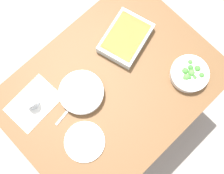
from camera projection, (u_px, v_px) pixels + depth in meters
ground_plane at (112, 108)px, 2.24m from camera, size 6.00×6.00×0.00m
dining_table at (112, 91)px, 1.61m from camera, size 1.20×0.90×0.74m
placemat at (33, 103)px, 1.50m from camera, size 0.29×0.22×0.00m
stew_bowl at (82, 93)px, 1.48m from camera, size 0.25×0.25×0.06m
broccoli_bowl at (189, 74)px, 1.51m from camera, size 0.22×0.22×0.07m
baking_dish at (126, 38)px, 1.56m from camera, size 0.35×0.29×0.06m
drink_cup at (32, 102)px, 1.46m from camera, size 0.07×0.07×0.08m
side_plate at (85, 142)px, 1.45m from camera, size 0.22×0.22×0.01m
spoon_by_stew at (69, 109)px, 1.49m from camera, size 0.18×0.04×0.01m
spoon_by_broccoli at (184, 69)px, 1.54m from camera, size 0.06×0.17×0.01m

